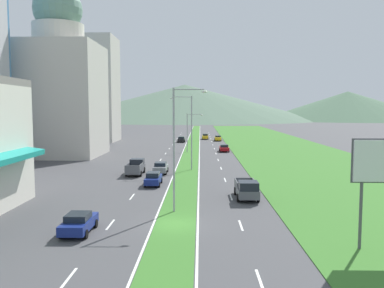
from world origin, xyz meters
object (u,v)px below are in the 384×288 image
Objects in this scene: car_5 at (205,137)px; pickup_truck_0 at (247,189)px; street_lamp_far at (189,129)px; car_0 at (181,139)px; car_1 at (218,138)px; pickup_truck_1 at (136,167)px; car_6 at (153,179)px; street_lamp_near at (177,142)px; car_4 at (79,223)px; car_2 at (161,168)px; street_lamp_mid at (189,128)px; car_3 at (224,148)px.

pickup_truck_0 is (3.24, -78.62, 0.18)m from car_5.
street_lamp_far is 25.68m from car_0.
car_1 is at bearing -65.67° from car_0.
pickup_truck_1 is (-13.88, -57.77, 0.21)m from car_1.
street_lamp_near is at bearing -163.87° from car_6.
pickup_truck_1 is at bearing 0.16° from car_4.
car_2 is at bearing -96.84° from street_lamp_far.
street_lamp_far is 1.86× the size of car_2.
pickup_truck_1 reaches higher than car_2.
pickup_truck_1 reaches higher than car_1.
car_4 is at bearing -138.54° from street_lamp_near.
street_lamp_near reaches higher than car_5.
car_6 reaches higher than car_0.
car_0 is at bearing -32.22° from car_5.
pickup_truck_0 is 20.21m from pickup_truck_1.
street_lamp_near is at bearing -161.09° from pickup_truck_1.
street_lamp_mid is 1.35× the size of street_lamp_far.
car_0 is 1.06× the size of car_5.
car_2 reaches higher than car_6.
street_lamp_mid is at bearing -13.54° from car_4.
car_6 is at bearing -9.11° from car_1.
car_1 is at bearing -9.11° from car_6.
pickup_truck_1 is (-10.37, -63.69, 0.18)m from car_5.
street_lamp_near is at bearing -90.97° from street_lamp_mid.
car_5 is 0.79× the size of pickup_truck_0.
car_6 is at bearing 179.62° from car_0.
car_0 is 0.84× the size of pickup_truck_1.
street_lamp_mid is 2.53× the size of car_3.
car_0 is at bearing -0.43° from car_2.
car_1 is at bearing -10.46° from car_2.
car_5 reaches higher than car_2.
pickup_truck_0 is (-0.26, -72.70, 0.21)m from car_1.
street_lamp_far is 43.65m from pickup_truck_0.
street_lamp_near reaches higher than street_lamp_far.
street_lamp_mid is at bearing -62.13° from pickup_truck_1.
car_6 is (-0.01, -8.67, -0.01)m from car_2.
street_lamp_mid is at bearing 89.03° from street_lamp_near.
street_lamp_far is at bearing -78.62° from car_3.
pickup_truck_1 is (-3.37, -0.79, 0.18)m from car_2.
car_6 is (-3.27, -35.87, -3.96)m from street_lamp_far.
pickup_truck_1 is at bearing -13.51° from car_1.
car_0 is 1.08× the size of car_4.
pickup_truck_1 is at bearing -25.37° from car_3.
car_6 reaches higher than car_1.
car_2 is at bearing -10.46° from car_1.
car_5 reaches higher than car_4.
car_4 is at bearing -50.09° from pickup_truck_0.
street_lamp_mid reaches higher than pickup_truck_0.
street_lamp_near is 21.98m from pickup_truck_1.
car_1 is 6.88m from car_5.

